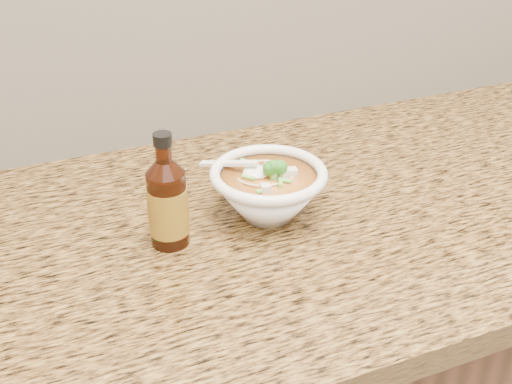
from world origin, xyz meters
name	(u,v)px	position (x,y,z in m)	size (l,w,h in m)	color
counter_slab	(301,217)	(0.00, 1.68, 0.88)	(4.00, 0.68, 0.04)	olive
soup_bowl	(268,192)	(-0.06, 1.67, 0.94)	(0.17, 0.17, 0.10)	white
hot_sauce_bottle	(168,204)	(-0.21, 1.66, 0.96)	(0.07, 0.07, 0.17)	#3C1608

